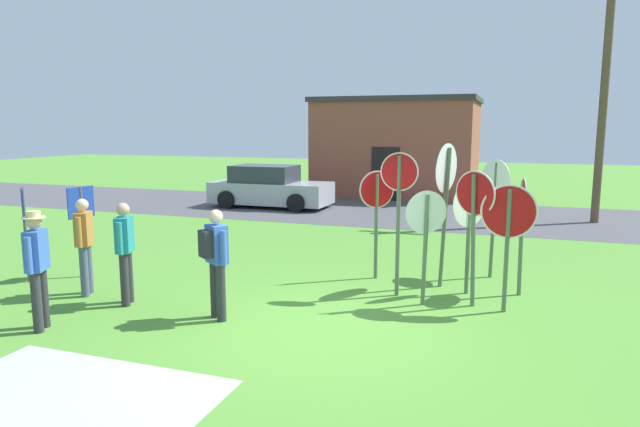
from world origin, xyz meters
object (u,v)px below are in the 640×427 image
(stop_sign_low_front, at_px, (399,201))
(info_panel_middle, at_px, (82,215))
(stop_sign_rear_left, at_px, (495,197))
(parked_car_on_street, at_px, (269,188))
(stop_sign_tallest, at_px, (508,226))
(utility_pole, at_px, (605,79))
(info_panel_leftmost, at_px, (24,218))
(stop_sign_nearest, at_px, (426,229))
(stop_sign_leaning_left, at_px, (474,215))
(stop_sign_rear_right, at_px, (469,216))
(stop_sign_far_back, at_px, (446,188))
(stop_sign_center_cluster, at_px, (377,206))
(stop_sign_leaning_right, at_px, (522,216))
(person_in_dark_shirt, at_px, (37,263))
(person_holding_notes, at_px, (216,256))
(person_in_teal, at_px, (84,241))
(person_near_signs, at_px, (125,248))

(stop_sign_low_front, distance_m, info_panel_middle, 6.07)
(stop_sign_rear_left, height_order, info_panel_middle, stop_sign_rear_left)
(parked_car_on_street, height_order, stop_sign_tallest, stop_sign_tallest)
(utility_pole, relative_size, stop_sign_tallest, 4.02)
(info_panel_leftmost, bearing_deg, stop_sign_nearest, 8.28)
(stop_sign_tallest, distance_m, stop_sign_leaning_left, 0.54)
(parked_car_on_street, xyz_separation_m, stop_sign_rear_right, (7.68, -8.59, 0.69))
(stop_sign_low_front, bearing_deg, stop_sign_rear_left, 50.18)
(stop_sign_far_back, bearing_deg, stop_sign_center_cluster, 172.14)
(parked_car_on_street, relative_size, stop_sign_tallest, 2.11)
(stop_sign_leaning_right, bearing_deg, stop_sign_far_back, 177.10)
(utility_pole, bearing_deg, info_panel_middle, -135.22)
(stop_sign_low_front, distance_m, stop_sign_rear_right, 1.28)
(person_in_dark_shirt, relative_size, person_holding_notes, 1.03)
(stop_sign_leaning_right, bearing_deg, person_in_teal, -160.82)
(person_in_teal, relative_size, person_holding_notes, 1.00)
(person_near_signs, bearing_deg, person_holding_notes, -5.38)
(stop_sign_leaning_left, bearing_deg, person_holding_notes, -152.11)
(stop_sign_low_front, bearing_deg, person_near_signs, -154.76)
(stop_sign_far_back, distance_m, person_near_signs, 5.58)
(info_panel_leftmost, xyz_separation_m, info_panel_middle, (0.74, 0.65, -0.01))
(stop_sign_leaning_right, height_order, person_in_dark_shirt, stop_sign_leaning_right)
(stop_sign_leaning_right, distance_m, person_in_dark_shirt, 7.68)
(stop_sign_tallest, distance_m, person_holding_notes, 4.51)
(stop_sign_leaning_right, height_order, person_holding_notes, stop_sign_leaning_right)
(utility_pole, height_order, person_in_dark_shirt, utility_pole)
(stop_sign_nearest, height_order, person_holding_notes, stop_sign_nearest)
(stop_sign_nearest, xyz_separation_m, stop_sign_rear_left, (0.97, 2.19, 0.29))
(parked_car_on_street, distance_m, stop_sign_far_back, 11.08)
(person_near_signs, height_order, person_in_dark_shirt, person_in_dark_shirt)
(stop_sign_tallest, xyz_separation_m, person_near_signs, (-5.89, -1.63, -0.44))
(stop_sign_center_cluster, distance_m, person_near_signs, 4.57)
(parked_car_on_street, relative_size, person_holding_notes, 2.55)
(stop_sign_tallest, relative_size, stop_sign_nearest, 1.07)
(person_near_signs, relative_size, person_holding_notes, 1.00)
(stop_sign_rear_right, distance_m, info_panel_middle, 7.25)
(parked_car_on_street, xyz_separation_m, stop_sign_rear_left, (8.05, -7.32, 0.88))
(stop_sign_far_back, relative_size, stop_sign_nearest, 1.38)
(stop_sign_leaning_left, bearing_deg, parked_car_on_street, 129.97)
(stop_sign_tallest, bearing_deg, info_panel_leftmost, -172.37)
(stop_sign_low_front, bearing_deg, info_panel_leftmost, -167.86)
(stop_sign_tallest, relative_size, info_panel_leftmost, 1.14)
(stop_sign_low_front, xyz_separation_m, stop_sign_center_cluster, (-0.61, 0.98, -0.24))
(stop_sign_leaning_left, relative_size, info_panel_leftmost, 1.25)
(stop_sign_low_front, distance_m, stop_sign_nearest, 0.76)
(person_in_dark_shirt, bearing_deg, stop_sign_center_cluster, 47.80)
(person_near_signs, distance_m, info_panel_leftmost, 2.69)
(stop_sign_low_front, bearing_deg, utility_pole, 65.75)
(stop_sign_tallest, distance_m, person_near_signs, 6.12)
(stop_sign_leaning_right, bearing_deg, stop_sign_nearest, -142.60)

